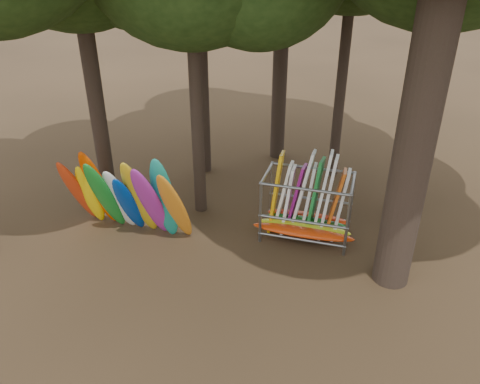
# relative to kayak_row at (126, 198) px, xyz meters

# --- Properties ---
(ground) EXTENTS (120.00, 120.00, 0.00)m
(ground) POSITION_rel_kayak_row_xyz_m (3.22, -0.15, -1.38)
(ground) COLOR #47331E
(ground) RESTS_ON ground
(lake) EXTENTS (160.00, 160.00, 0.00)m
(lake) POSITION_rel_kayak_row_xyz_m (3.22, 59.85, -1.38)
(lake) COLOR gray
(lake) RESTS_ON ground
(kayak_row) EXTENTS (4.30, 1.86, 3.17)m
(kayak_row) POSITION_rel_kayak_row_xyz_m (0.00, 0.00, 0.00)
(kayak_row) COLOR red
(kayak_row) RESTS_ON ground
(storage_rack) EXTENTS (3.18, 1.51, 2.85)m
(storage_rack) POSITION_rel_kayak_row_xyz_m (5.38, 1.64, -0.39)
(storage_rack) COLOR slate
(storage_rack) RESTS_ON ground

